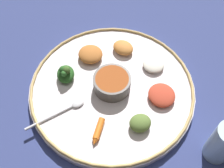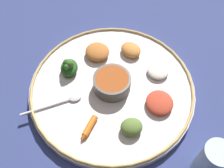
{
  "view_description": "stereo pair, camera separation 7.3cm",
  "coord_description": "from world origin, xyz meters",
  "px_view_note": "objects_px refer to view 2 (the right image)",
  "views": [
    {
      "loc": [
        0.38,
        -0.15,
        0.64
      ],
      "look_at": [
        0.0,
        0.0,
        0.04
      ],
      "focal_mm": 43.46,
      "sensor_mm": 36.0,
      "label": 1
    },
    {
      "loc": [
        0.4,
        -0.08,
        0.64
      ],
      "look_at": [
        0.0,
        0.0,
        0.04
      ],
      "focal_mm": 43.46,
      "sensor_mm": 36.0,
      "label": 2
    }
  ],
  "objects_px": {
    "spoon": "(61,102)",
    "drinking_glass": "(210,163)",
    "center_bowl": "(112,82)",
    "greens_pile": "(69,67)",
    "carrot_near_spoon": "(89,128)"
  },
  "relations": [
    {
      "from": "drinking_glass",
      "to": "carrot_near_spoon",
      "type": "bearing_deg",
      "value": -120.57
    },
    {
      "from": "spoon",
      "to": "greens_pile",
      "type": "xyz_separation_m",
      "value": [
        -0.1,
        0.03,
        0.02
      ]
    },
    {
      "from": "carrot_near_spoon",
      "to": "drinking_glass",
      "type": "bearing_deg",
      "value": 59.43
    },
    {
      "from": "drinking_glass",
      "to": "center_bowl",
      "type": "bearing_deg",
      "value": -147.23
    },
    {
      "from": "center_bowl",
      "to": "greens_pile",
      "type": "relative_size",
      "value": 1.5
    },
    {
      "from": "spoon",
      "to": "greens_pile",
      "type": "distance_m",
      "value": 0.11
    },
    {
      "from": "greens_pile",
      "to": "carrot_near_spoon",
      "type": "relative_size",
      "value": 1.02
    },
    {
      "from": "greens_pile",
      "to": "carrot_near_spoon",
      "type": "height_order",
      "value": "greens_pile"
    },
    {
      "from": "spoon",
      "to": "drinking_glass",
      "type": "bearing_deg",
      "value": 52.38
    },
    {
      "from": "greens_pile",
      "to": "drinking_glass",
      "type": "xyz_separation_m",
      "value": [
        0.33,
        0.27,
        0.01
      ]
    },
    {
      "from": "center_bowl",
      "to": "greens_pile",
      "type": "distance_m",
      "value": 0.13
    },
    {
      "from": "center_bowl",
      "to": "spoon",
      "type": "distance_m",
      "value": 0.14
    },
    {
      "from": "greens_pile",
      "to": "carrot_near_spoon",
      "type": "bearing_deg",
      "value": 7.61
    },
    {
      "from": "spoon",
      "to": "drinking_glass",
      "type": "height_order",
      "value": "drinking_glass"
    },
    {
      "from": "greens_pile",
      "to": "spoon",
      "type": "bearing_deg",
      "value": -18.71
    }
  ]
}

